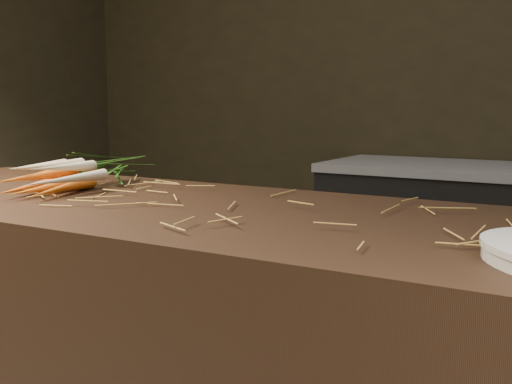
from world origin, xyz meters
TOP-DOWN VIEW (x-y plane):
  - straw_bedding at (0.00, 0.30)m, footprint 1.40×0.60m
  - root_veg_bunch at (-0.57, 0.39)m, footprint 0.25×0.52m

SIDE VIEW (x-z plane):
  - straw_bedding at x=0.00m, z-range 0.90..0.92m
  - root_veg_bunch at x=-0.57m, z-range 0.90..0.99m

